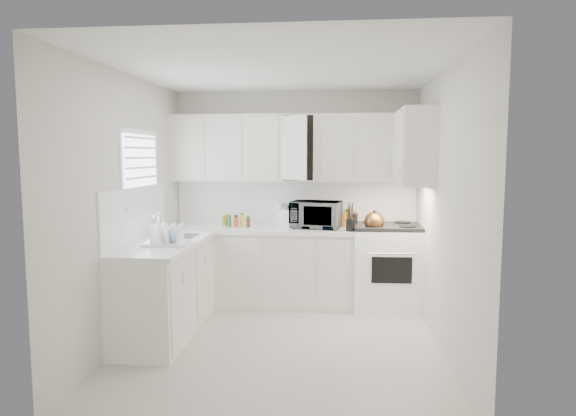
# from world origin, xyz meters

# --- Properties ---
(floor) EXTENTS (3.20, 3.20, 0.00)m
(floor) POSITION_xyz_m (0.00, 0.00, 0.00)
(floor) COLOR beige
(floor) RESTS_ON ground
(ceiling) EXTENTS (3.20, 3.20, 0.00)m
(ceiling) POSITION_xyz_m (0.00, 0.00, 2.60)
(ceiling) COLOR white
(ceiling) RESTS_ON ground
(wall_back) EXTENTS (3.00, 0.00, 3.00)m
(wall_back) POSITION_xyz_m (0.00, 1.60, 1.30)
(wall_back) COLOR beige
(wall_back) RESTS_ON ground
(wall_front) EXTENTS (3.00, 0.00, 3.00)m
(wall_front) POSITION_xyz_m (0.00, -1.60, 1.30)
(wall_front) COLOR beige
(wall_front) RESTS_ON ground
(wall_left) EXTENTS (0.00, 3.20, 3.20)m
(wall_left) POSITION_xyz_m (-1.50, 0.00, 1.30)
(wall_left) COLOR beige
(wall_left) RESTS_ON ground
(wall_right) EXTENTS (0.00, 3.20, 3.20)m
(wall_right) POSITION_xyz_m (1.50, 0.00, 1.30)
(wall_right) COLOR beige
(wall_right) RESTS_ON ground
(window_blinds) EXTENTS (0.06, 0.96, 1.06)m
(window_blinds) POSITION_xyz_m (-1.48, 0.35, 1.55)
(window_blinds) COLOR white
(window_blinds) RESTS_ON wall_left
(lower_cabinets_back) EXTENTS (2.22, 0.60, 0.90)m
(lower_cabinets_back) POSITION_xyz_m (-0.39, 1.30, 0.45)
(lower_cabinets_back) COLOR beige
(lower_cabinets_back) RESTS_ON floor
(lower_cabinets_left) EXTENTS (0.60, 1.60, 0.90)m
(lower_cabinets_left) POSITION_xyz_m (-1.20, 0.20, 0.45)
(lower_cabinets_left) COLOR beige
(lower_cabinets_left) RESTS_ON floor
(countertop_back) EXTENTS (2.24, 0.64, 0.05)m
(countertop_back) POSITION_xyz_m (-0.39, 1.29, 0.93)
(countertop_back) COLOR silver
(countertop_back) RESTS_ON lower_cabinets_back
(countertop_left) EXTENTS (0.64, 1.62, 0.05)m
(countertop_left) POSITION_xyz_m (-1.19, 0.20, 0.93)
(countertop_left) COLOR silver
(countertop_left) RESTS_ON lower_cabinets_left
(backsplash_back) EXTENTS (2.98, 0.02, 0.55)m
(backsplash_back) POSITION_xyz_m (0.00, 1.59, 1.23)
(backsplash_back) COLOR silver
(backsplash_back) RESTS_ON wall_back
(backsplash_left) EXTENTS (0.02, 1.60, 0.55)m
(backsplash_left) POSITION_xyz_m (-1.49, 0.20, 1.23)
(backsplash_left) COLOR silver
(backsplash_left) RESTS_ON wall_left
(upper_cabinets_back) EXTENTS (3.00, 0.33, 0.80)m
(upper_cabinets_back) POSITION_xyz_m (0.00, 1.44, 1.50)
(upper_cabinets_back) COLOR beige
(upper_cabinets_back) RESTS_ON wall_back
(upper_cabinets_right) EXTENTS (0.33, 0.90, 0.80)m
(upper_cabinets_right) POSITION_xyz_m (1.33, 0.82, 1.50)
(upper_cabinets_right) COLOR beige
(upper_cabinets_right) RESTS_ON wall_right
(sink) EXTENTS (0.42, 0.38, 0.30)m
(sink) POSITION_xyz_m (-1.19, 0.55, 1.07)
(sink) COLOR gray
(sink) RESTS_ON countertop_left
(stove) EXTENTS (0.85, 0.71, 1.28)m
(stove) POSITION_xyz_m (1.13, 1.30, 0.64)
(stove) COLOR white
(stove) RESTS_ON floor
(tea_kettle) EXTENTS (0.31, 0.27, 0.26)m
(tea_kettle) POSITION_xyz_m (0.95, 1.14, 1.07)
(tea_kettle) COLOR #965D29
(tea_kettle) RESTS_ON stove
(frying_pan) EXTENTS (0.44, 0.56, 0.04)m
(frying_pan) POSITION_xyz_m (1.31, 1.46, 0.97)
(frying_pan) COLOR black
(frying_pan) RESTS_ON stove
(microwave) EXTENTS (0.62, 0.42, 0.39)m
(microwave) POSITION_xyz_m (0.28, 1.30, 1.14)
(microwave) COLOR gray
(microwave) RESTS_ON countertop_back
(rice_cooker) EXTENTS (0.29, 0.29, 0.26)m
(rice_cooker) POSITION_xyz_m (-0.05, 1.31, 1.08)
(rice_cooker) COLOR white
(rice_cooker) RESTS_ON countertop_back
(paper_towel) EXTENTS (0.12, 0.12, 0.27)m
(paper_towel) POSITION_xyz_m (-0.18, 1.52, 1.08)
(paper_towel) COLOR white
(paper_towel) RESTS_ON countertop_back
(utensil_crock) EXTENTS (0.12, 0.12, 0.34)m
(utensil_crock) POSITION_xyz_m (0.68, 1.08, 1.12)
(utensil_crock) COLOR black
(utensil_crock) RESTS_ON countertop_back
(dish_rack) EXTENTS (0.44, 0.34, 0.23)m
(dish_rack) POSITION_xyz_m (-1.12, 0.02, 1.06)
(dish_rack) COLOR white
(dish_rack) RESTS_ON countertop_left
(spice_left_0) EXTENTS (0.06, 0.06, 0.13)m
(spice_left_0) POSITION_xyz_m (-0.85, 1.42, 1.02)
(spice_left_0) COLOR olive
(spice_left_0) RESTS_ON countertop_back
(spice_left_1) EXTENTS (0.06, 0.06, 0.13)m
(spice_left_1) POSITION_xyz_m (-0.78, 1.33, 1.02)
(spice_left_1) COLOR #287837
(spice_left_1) RESTS_ON countertop_back
(spice_left_2) EXTENTS (0.06, 0.06, 0.13)m
(spice_left_2) POSITION_xyz_m (-0.70, 1.42, 1.02)
(spice_left_2) COLOR #CE4A1B
(spice_left_2) RESTS_ON countertop_back
(spice_left_3) EXTENTS (0.06, 0.06, 0.13)m
(spice_left_3) POSITION_xyz_m (-0.62, 1.33, 1.02)
(spice_left_3) COLOR #F7EF3A
(spice_left_3) RESTS_ON countertop_back
(spice_left_4) EXTENTS (0.06, 0.06, 0.13)m
(spice_left_4) POSITION_xyz_m (-0.55, 1.42, 1.02)
(spice_left_4) COLOR brown
(spice_left_4) RESTS_ON countertop_back
(sauce_right_0) EXTENTS (0.06, 0.06, 0.19)m
(sauce_right_0) POSITION_xyz_m (0.58, 1.46, 1.05)
(sauce_right_0) COLOR #CE4A1B
(sauce_right_0) RESTS_ON countertop_back
(sauce_right_1) EXTENTS (0.06, 0.06, 0.19)m
(sauce_right_1) POSITION_xyz_m (0.64, 1.40, 1.05)
(sauce_right_1) COLOR #F7EF3A
(sauce_right_1) RESTS_ON countertop_back
(sauce_right_2) EXTENTS (0.06, 0.06, 0.19)m
(sauce_right_2) POSITION_xyz_m (0.69, 1.46, 1.05)
(sauce_right_2) COLOR brown
(sauce_right_2) RESTS_ON countertop_back
(sauce_right_3) EXTENTS (0.06, 0.06, 0.19)m
(sauce_right_3) POSITION_xyz_m (0.74, 1.40, 1.05)
(sauce_right_3) COLOR black
(sauce_right_3) RESTS_ON countertop_back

